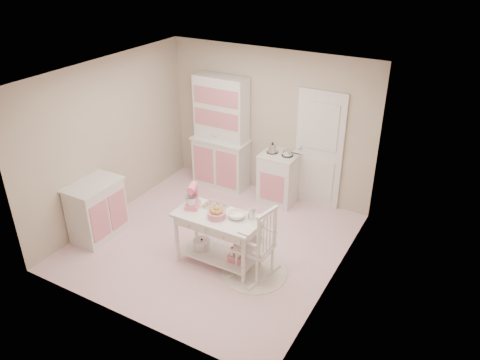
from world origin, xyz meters
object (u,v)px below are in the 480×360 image
Objects in this scene: work_table at (218,240)px; stand_mixer at (192,197)px; bread_basket at (217,215)px; hutch at (221,133)px; stove at (279,178)px; rocking_chair at (255,241)px; base_cabinet at (97,210)px.

work_table is 0.71m from stand_mixer.
work_table is 0.45m from bread_basket.
hutch is 6.12× the size of stand_mixer.
rocking_chair is (0.57, -1.98, 0.09)m from stove.
stand_mixer is at bearing -69.04° from hutch.
stand_mixer reaches higher than work_table.
stand_mixer is (1.57, 0.34, 0.51)m from base_cabinet.
bread_basket is at bearing 7.54° from base_cabinet.
stove reaches higher than bread_basket.
stove is at bearing 90.20° from work_table.
stove is 2.03m from work_table.
work_table is at bearing -164.01° from rocking_chair.
stand_mixer reaches higher than bread_basket.
stand_mixer is 0.46m from bread_basket.
work_table is (1.99, 0.32, -0.06)m from base_cabinet.
hutch is 2.74m from rocking_chair.
stand_mixer is (-0.41, -2.00, 0.51)m from stove.
rocking_chair is 0.62m from bread_basket.
hutch reaches higher than rocking_chair.
hutch reaches higher than stove.
rocking_chair is (1.77, -2.03, -0.49)m from hutch.
bread_basket is at bearing -29.54° from stand_mixer.
base_cabinet is 2.02m from work_table.
hutch is 8.32× the size of bread_basket.
stove is 2.11m from stand_mixer.
rocking_chair is at bearing 4.03° from work_table.
work_table is at bearing -59.80° from hutch.
base_cabinet is 2.71× the size of stand_mixer.
hutch is at bearing 142.95° from rocking_chair.
bread_basket reaches higher than work_table.
stand_mixer reaches higher than rocking_chair.
stand_mixer is (0.79, -2.05, -0.07)m from hutch.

